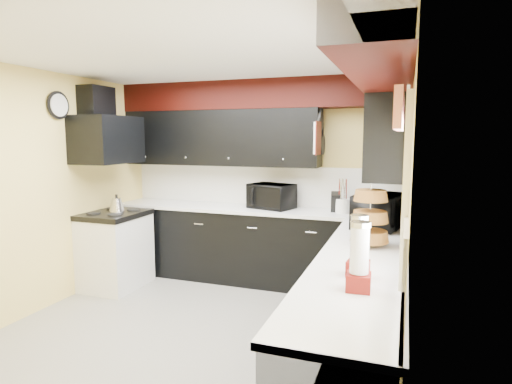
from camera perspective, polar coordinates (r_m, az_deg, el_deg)
ground at (r=4.27m, az=-7.56°, el=-17.83°), size 3.60×3.60×0.00m
wall_back at (r=5.56m, az=0.66°, el=1.54°), size 3.60×0.06×2.50m
wall_right at (r=3.48m, az=19.53°, el=-2.38°), size 0.06×3.60×2.50m
wall_left at (r=4.99m, az=-26.56°, el=0.10°), size 0.06×3.60×2.50m
ceiling at (r=3.93m, az=-8.20°, el=17.35°), size 3.60×3.60×0.06m
cab_back at (r=5.42m, az=-0.38°, el=-7.21°), size 3.60×0.60×0.90m
cab_right at (r=3.43m, az=13.70°, el=-16.28°), size 0.60×3.00×0.90m
counter_back at (r=5.32m, az=-0.39°, el=-2.31°), size 3.62×0.64×0.04m
counter_right at (r=3.27m, az=13.96°, el=-8.71°), size 0.64×3.02×0.04m
splash_back at (r=5.55m, az=0.62°, el=0.91°), size 3.60×0.02×0.50m
splash_right at (r=3.49m, az=19.32°, el=-3.34°), size 0.02×3.60×0.50m
upper_back at (r=5.55m, az=-4.86°, el=7.19°), size 2.60×0.35×0.70m
upper_right at (r=4.34m, az=17.53°, el=6.85°), size 0.35×1.80×0.70m
soffit_back at (r=5.38m, az=0.04°, el=12.81°), size 3.60×0.36×0.35m
soffit_right at (r=3.30m, az=17.11°, el=15.97°), size 0.36×3.24×0.35m
stove at (r=5.49m, az=-18.19°, el=-7.60°), size 0.60×0.75×0.86m
cooktop at (r=5.40m, az=-18.39°, el=-2.88°), size 0.62×0.77×0.06m
hood at (r=5.35m, az=-19.20°, el=6.59°), size 0.50×0.78×0.55m
hood_duct at (r=5.44m, az=-20.48°, el=10.97°), size 0.24×0.40×0.40m
window at (r=2.55m, az=19.47°, el=1.02°), size 0.03×0.86×0.96m
valance at (r=2.54m, az=18.60°, el=10.08°), size 0.04×0.88×0.20m
pan_top at (r=5.08m, az=8.65°, el=9.38°), size 0.03×0.22×0.40m
pan_mid at (r=4.95m, az=8.31°, el=6.55°), size 0.03×0.28×0.46m
pan_low at (r=5.20m, az=8.86°, el=6.24°), size 0.03×0.24×0.42m
cut_board at (r=4.83m, az=8.16°, el=7.13°), size 0.03×0.26×0.35m
baskets at (r=3.55m, az=14.96°, el=-3.16°), size 0.27×0.27×0.50m
clock at (r=5.13m, az=-24.88°, el=10.45°), size 0.03×0.30×0.30m
deco_plate at (r=3.12m, az=19.77°, el=15.00°), size 0.03×0.24×0.24m
toaster_oven at (r=5.26m, az=2.03°, el=-0.55°), size 0.62×0.57×0.30m
microwave at (r=4.29m, az=16.05°, el=-2.45°), size 0.50×0.65×0.33m
utensil_crock at (r=5.03m, az=11.44°, el=-1.83°), size 0.16×0.16×0.17m
knife_block at (r=5.08m, az=10.54°, el=-1.37°), size 0.12×0.16×0.23m
kettle at (r=5.43m, az=-18.08°, el=-1.62°), size 0.20×0.20×0.16m
dispenser_a at (r=2.77m, az=13.51°, el=-7.36°), size 0.14×0.14×0.36m
dispenser_b at (r=2.52m, az=13.60°, el=-8.71°), size 0.14×0.14×0.37m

